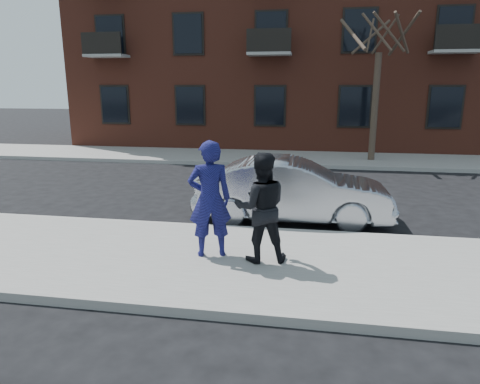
% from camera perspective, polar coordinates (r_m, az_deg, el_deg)
% --- Properties ---
extents(ground, '(100.00, 100.00, 0.00)m').
position_cam_1_polar(ground, '(7.94, -6.40, -8.90)').
color(ground, black).
rests_on(ground, ground).
extents(near_sidewalk, '(50.00, 3.50, 0.15)m').
position_cam_1_polar(near_sidewalk, '(7.69, -6.93, -9.09)').
color(near_sidewalk, gray).
rests_on(near_sidewalk, ground).
extents(near_curb, '(50.00, 0.10, 0.15)m').
position_cam_1_polar(near_curb, '(9.31, -3.82, -4.86)').
color(near_curb, '#999691').
rests_on(near_curb, ground).
extents(far_sidewalk, '(50.00, 3.50, 0.15)m').
position_cam_1_polar(far_sidewalk, '(18.63, 3.06, 4.62)').
color(far_sidewalk, gray).
rests_on(far_sidewalk, ground).
extents(far_curb, '(50.00, 0.10, 0.15)m').
position_cam_1_polar(far_curb, '(16.87, 2.36, 3.66)').
color(far_curb, '#999691').
rests_on(far_curb, ground).
extents(apartment_building, '(24.30, 10.30, 12.30)m').
position_cam_1_polar(apartment_building, '(25.21, 9.97, 20.72)').
color(apartment_building, brown).
rests_on(apartment_building, ground).
extents(street_tree, '(3.60, 3.60, 6.80)m').
position_cam_1_polar(street_tree, '(18.36, 18.31, 20.92)').
color(street_tree, '#392E22').
rests_on(street_tree, far_sidewalk).
extents(silver_sedan, '(4.49, 1.65, 1.47)m').
position_cam_1_polar(silver_sedan, '(9.93, 7.04, 0.21)').
color(silver_sedan, '#999BA3').
rests_on(silver_sedan, ground).
extents(man_hoodie, '(0.86, 0.70, 2.05)m').
position_cam_1_polar(man_hoodie, '(7.40, -4.06, -0.95)').
color(man_hoodie, navy).
rests_on(man_hoodie, near_sidewalk).
extents(man_peacoat, '(1.05, 0.90, 1.87)m').
position_cam_1_polar(man_peacoat, '(7.19, 2.80, -2.09)').
color(man_peacoat, black).
rests_on(man_peacoat, near_sidewalk).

